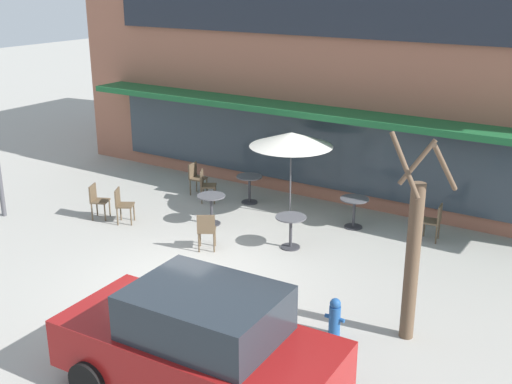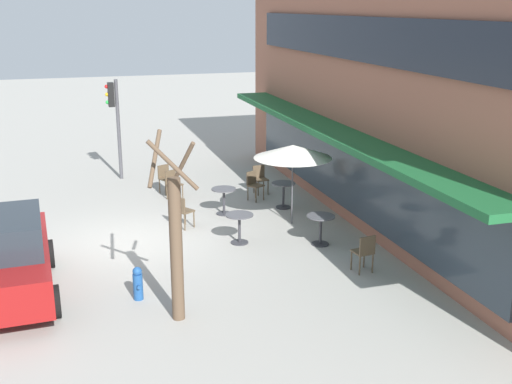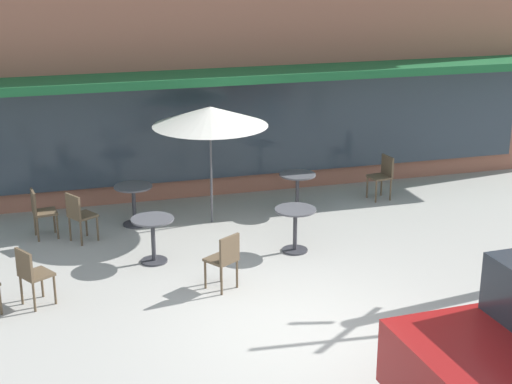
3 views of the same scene
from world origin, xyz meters
name	(u,v)px [view 1 (image 1 of 3)]	position (x,y,z in m)	size (l,w,h in m)	color
ground_plane	(189,284)	(0.00, 0.00, 0.00)	(80.00, 80.00, 0.00)	#9E9B93
building_facade	(387,59)	(0.00, 9.96, 3.44)	(17.52, 9.10, 6.87)	#935B47
cafe_table_near_wall	(249,185)	(-1.63, 4.71, 0.52)	(0.70, 0.70, 0.76)	#333338
cafe_table_streetside	(354,208)	(1.50, 4.59, 0.52)	(0.70, 0.70, 0.76)	#333338
cafe_table_by_tree	(211,205)	(-1.56, 2.88, 0.52)	(0.70, 0.70, 0.76)	#333338
cafe_table_mid_patio	(291,227)	(0.82, 2.69, 0.52)	(0.70, 0.70, 0.76)	#333338
patio_umbrella_green_folded	(291,139)	(-0.22, 4.46, 2.02)	(2.10, 2.10, 2.20)	#4C4C51
cafe_chair_0	(206,184)	(-2.66, 4.11, 0.53)	(0.55, 0.55, 0.89)	brown
cafe_chair_1	(206,229)	(-0.69, 1.53, 0.53)	(0.55, 0.55, 0.89)	brown
cafe_chair_2	(435,220)	(3.41, 4.85, 0.53)	(0.45, 0.45, 0.89)	brown
cafe_chair_3	(97,199)	(-4.23, 1.64, 0.53)	(0.53, 0.53, 0.89)	brown
cafe_chair_4	(122,203)	(-3.48, 1.75, 0.53)	(0.55, 0.55, 0.89)	brown
cafe_chair_5	(196,176)	(-3.30, 4.50, 0.53)	(0.45, 0.45, 0.89)	brown
parked_sedan	(200,344)	(2.41, -2.72, 0.88)	(4.28, 2.16, 1.76)	maroon
street_tree	(413,252)	(4.38, 0.49, 1.59)	(1.03, 0.92, 3.60)	brown
fire_hydrant	(335,317)	(3.31, -0.14, 0.35)	(0.36, 0.20, 0.71)	#1E4C8C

